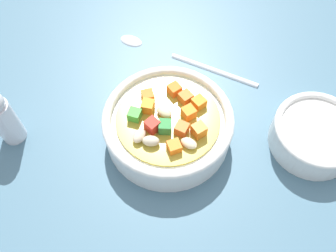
{
  "coord_description": "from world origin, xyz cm",
  "views": [
    {
      "loc": [
        -19.87,
        16.57,
        45.03
      ],
      "look_at": [
        0.0,
        0.0,
        2.42
      ],
      "focal_mm": 38.91,
      "sensor_mm": 36.0,
      "label": 1
    }
  ],
  "objects_px": {
    "side_bowl_small": "(315,135)",
    "pepper_shaker": "(3,117)",
    "soup_bowl_main": "(168,125)",
    "spoon": "(178,56)"
  },
  "relations": [
    {
      "from": "soup_bowl_main",
      "to": "side_bowl_small",
      "type": "distance_m",
      "value": 0.2
    },
    {
      "from": "spoon",
      "to": "pepper_shaker",
      "type": "distance_m",
      "value": 0.28
    },
    {
      "from": "pepper_shaker",
      "to": "soup_bowl_main",
      "type": "bearing_deg",
      "value": -129.66
    },
    {
      "from": "soup_bowl_main",
      "to": "side_bowl_small",
      "type": "xyz_separation_m",
      "value": [
        -0.14,
        -0.15,
        -0.0
      ]
    },
    {
      "from": "spoon",
      "to": "side_bowl_small",
      "type": "distance_m",
      "value": 0.24
    },
    {
      "from": "side_bowl_small",
      "to": "pepper_shaker",
      "type": "height_order",
      "value": "pepper_shaker"
    },
    {
      "from": "soup_bowl_main",
      "to": "pepper_shaker",
      "type": "distance_m",
      "value": 0.22
    },
    {
      "from": "side_bowl_small",
      "to": "soup_bowl_main",
      "type": "bearing_deg",
      "value": 46.59
    },
    {
      "from": "soup_bowl_main",
      "to": "spoon",
      "type": "relative_size",
      "value": 0.77
    },
    {
      "from": "soup_bowl_main",
      "to": "spoon",
      "type": "height_order",
      "value": "soup_bowl_main"
    }
  ]
}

